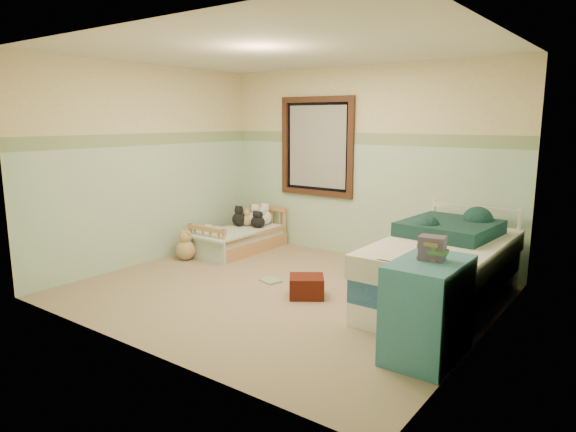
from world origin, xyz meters
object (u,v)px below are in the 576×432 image
Objects in this scene: plush_floor_cream at (209,240)px; twin_bed_frame at (441,295)px; plush_floor_tan at (186,250)px; red_pillow at (307,287)px; dresser at (428,309)px; floor_book at (270,281)px; toddler_bed_frame at (240,244)px.

twin_bed_frame is (3.50, -0.28, -0.01)m from plush_floor_cream.
red_pillow is at bearing -6.51° from plush_floor_tan.
dresser reaches higher than floor_book.
plush_floor_tan is 1.16× the size of floor_book.
plush_floor_cream is at bearing 159.37° from red_pillow.
toddler_bed_frame is at bearing 73.07° from plush_floor_tan.
twin_bed_frame reaches higher than toddler_bed_frame.
dresser is 3.36× the size of floor_book.
red_pillow is (-1.52, 0.57, -0.28)m from dresser.
toddler_bed_frame is 3.10m from twin_bed_frame.
twin_bed_frame is at bearing 25.36° from red_pillow.
dresser reaches higher than twin_bed_frame.
plush_floor_tan reaches higher than red_pillow.
plush_floor_tan reaches higher than twin_bed_frame.
toddler_bed_frame is at bearing 150.86° from red_pillow.
toddler_bed_frame is 0.47m from plush_floor_cream.
plush_floor_tan is (0.19, -0.62, 0.02)m from plush_floor_cream.
plush_floor_tan is 3.70m from dresser.
plush_floor_cream is 3.51m from twin_bed_frame.
plush_floor_cream is 0.88× the size of plush_floor_tan.
plush_floor_tan is at bearing 173.49° from red_pillow.
twin_bed_frame is (3.06, -0.45, 0.02)m from toddler_bed_frame.
plush_floor_tan is at bearing 167.43° from dresser.
plush_floor_cream is 1.02× the size of floor_book.
twin_bed_frame is 1.88m from floor_book.
dresser is at bearing -12.57° from plush_floor_tan.
floor_book is (-2.14, 0.74, -0.38)m from dresser.
red_pillow is 0.65m from floor_book.
plush_floor_cream is at bearing 107.32° from plush_floor_tan.
dresser is at bearing -2.44° from floor_book.
plush_floor_tan is 0.34× the size of dresser.
toddler_bed_frame is 0.83m from plush_floor_tan.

